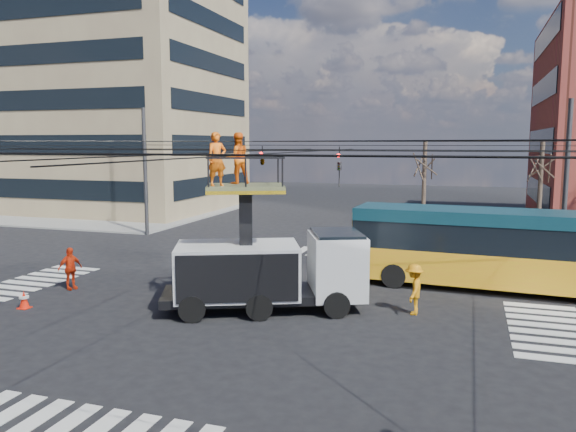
# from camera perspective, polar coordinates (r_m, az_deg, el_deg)

# --- Properties ---
(ground) EXTENTS (120.00, 120.00, 0.00)m
(ground) POSITION_cam_1_polar(r_m,az_deg,el_deg) (21.04, -3.52, -8.70)
(ground) COLOR black
(ground) RESTS_ON ground
(sidewalk_nw) EXTENTS (18.00, 18.00, 0.12)m
(sidewalk_nw) POSITION_cam_1_polar(r_m,az_deg,el_deg) (49.25, -17.44, 0.38)
(sidewalk_nw) COLOR slate
(sidewalk_nw) RESTS_ON ground
(crosswalks) EXTENTS (22.40, 22.40, 0.02)m
(crosswalks) POSITION_cam_1_polar(r_m,az_deg,el_deg) (21.04, -3.52, -8.68)
(crosswalks) COLOR silver
(crosswalks) RESTS_ON ground
(building_tower) EXTENTS (18.06, 16.06, 30.00)m
(building_tower) POSITION_cam_1_polar(r_m,az_deg,el_deg) (52.71, -17.06, 17.16)
(building_tower) COLOR #7D6A50
(building_tower) RESTS_ON ground
(overhead_network) EXTENTS (24.24, 24.24, 8.00)m
(overhead_network) POSITION_cam_1_polar(r_m,az_deg,el_deg) (20.67, -3.39, 3.11)
(overhead_network) COLOR #2D2D30
(overhead_network) RESTS_ON ground
(tree_a) EXTENTS (2.00, 2.00, 6.00)m
(tree_a) POSITION_cam_1_polar(r_m,az_deg,el_deg) (32.40, 13.71, 5.09)
(tree_a) COLOR #382B21
(tree_a) RESTS_ON ground
(tree_b) EXTENTS (2.00, 2.00, 6.00)m
(tree_b) POSITION_cam_1_polar(r_m,az_deg,el_deg) (32.51, 24.35, 4.65)
(tree_b) COLOR #382B21
(tree_b) RESTS_ON ground
(utility_truck) EXTENTS (7.34, 4.88, 6.21)m
(utility_truck) POSITION_cam_1_polar(r_m,az_deg,el_deg) (19.62, -1.98, -3.73)
(utility_truck) COLOR black
(utility_truck) RESTS_ON ground
(city_bus) EXTENTS (11.78, 3.33, 3.20)m
(city_bus) POSITION_cam_1_polar(r_m,az_deg,el_deg) (23.77, 20.95, -3.04)
(city_bus) COLOR gold
(city_bus) RESTS_ON ground
(traffic_cone) EXTENTS (0.36, 0.36, 0.63)m
(traffic_cone) POSITION_cam_1_polar(r_m,az_deg,el_deg) (22.23, -25.23, -7.69)
(traffic_cone) COLOR #FF200A
(traffic_cone) RESTS_ON ground
(worker_ground) EXTENTS (0.78, 1.08, 1.71)m
(worker_ground) POSITION_cam_1_polar(r_m,az_deg,el_deg) (24.17, -21.26, -4.99)
(worker_ground) COLOR red
(worker_ground) RESTS_ON ground
(flagger) EXTENTS (0.67, 1.14, 1.76)m
(flagger) POSITION_cam_1_polar(r_m,az_deg,el_deg) (19.82, 12.68, -7.27)
(flagger) COLOR orange
(flagger) RESTS_ON ground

